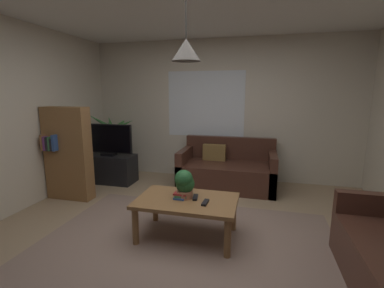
# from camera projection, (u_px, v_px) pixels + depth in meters

# --- Properties ---
(floor) EXTENTS (4.88, 4.93, 0.02)m
(floor) POSITION_uv_depth(u_px,v_px,m) (185.00, 247.00, 2.89)
(floor) COLOR #9E8466
(floor) RESTS_ON ground
(rug) EXTENTS (3.17, 2.71, 0.01)m
(rug) POSITION_uv_depth(u_px,v_px,m) (180.00, 257.00, 2.70)
(rug) COLOR gray
(rug) RESTS_ON ground
(wall_back) EXTENTS (5.00, 0.06, 2.55)m
(wall_back) POSITION_uv_depth(u_px,v_px,m) (221.00, 110.00, 5.03)
(wall_back) COLOR beige
(wall_back) RESTS_ON ground
(window_pane) EXTENTS (1.43, 0.01, 1.20)m
(window_pane) POSITION_uv_depth(u_px,v_px,m) (206.00, 104.00, 5.04)
(window_pane) COLOR white
(couch_under_window) EXTENTS (1.60, 0.85, 0.82)m
(couch_under_window) POSITION_uv_depth(u_px,v_px,m) (227.00, 171.00, 4.67)
(couch_under_window) COLOR #47281E
(couch_under_window) RESTS_ON ground
(coffee_table) EXTENTS (1.10, 0.69, 0.45)m
(coffee_table) POSITION_uv_depth(u_px,v_px,m) (187.00, 205.00, 3.01)
(coffee_table) COLOR olive
(coffee_table) RESTS_ON ground
(book_on_table_0) EXTENTS (0.13, 0.10, 0.02)m
(book_on_table_0) POSITION_uv_depth(u_px,v_px,m) (180.00, 198.00, 3.00)
(book_on_table_0) COLOR #2D4C8C
(book_on_table_0) RESTS_ON coffee_table
(book_on_table_1) EXTENTS (0.14, 0.10, 0.03)m
(book_on_table_1) POSITION_uv_depth(u_px,v_px,m) (181.00, 196.00, 3.00)
(book_on_table_1) COLOR #387247
(book_on_table_1) RESTS_ON coffee_table
(book_on_table_2) EXTENTS (0.15, 0.09, 0.02)m
(book_on_table_2) POSITION_uv_depth(u_px,v_px,m) (180.00, 194.00, 3.00)
(book_on_table_2) COLOR #B22D2D
(book_on_table_2) RESTS_ON coffee_table
(remote_on_table_0) EXTENTS (0.07, 0.17, 0.02)m
(remote_on_table_0) POSITION_uv_depth(u_px,v_px,m) (195.00, 197.00, 3.02)
(remote_on_table_0) COLOR black
(remote_on_table_0) RESTS_ON coffee_table
(remote_on_table_1) EXTENTS (0.06, 0.16, 0.02)m
(remote_on_table_1) POSITION_uv_depth(u_px,v_px,m) (205.00, 202.00, 2.88)
(remote_on_table_1) COLOR black
(remote_on_table_1) RESTS_ON coffee_table
(potted_plant_on_table) EXTENTS (0.22, 0.23, 0.32)m
(potted_plant_on_table) POSITION_uv_depth(u_px,v_px,m) (184.00, 183.00, 3.03)
(potted_plant_on_table) COLOR #B77051
(potted_plant_on_table) RESTS_ON coffee_table
(tv_stand) EXTENTS (0.90, 0.44, 0.50)m
(tv_stand) POSITION_uv_depth(u_px,v_px,m) (110.00, 168.00, 4.93)
(tv_stand) COLOR black
(tv_stand) RESTS_ON ground
(tv) EXTENTS (0.91, 0.16, 0.56)m
(tv) POSITION_uv_depth(u_px,v_px,m) (108.00, 139.00, 4.81)
(tv) COLOR black
(tv) RESTS_ON tv_stand
(potted_palm_corner) EXTENTS (0.82, 0.92, 1.27)m
(potted_palm_corner) POSITION_uv_depth(u_px,v_px,m) (115.00, 148.00, 5.33)
(potted_palm_corner) COLOR #4C4C51
(potted_palm_corner) RESTS_ON ground
(bookshelf_corner) EXTENTS (0.70, 0.31, 1.40)m
(bookshelf_corner) POSITION_uv_depth(u_px,v_px,m) (68.00, 153.00, 4.08)
(bookshelf_corner) COLOR olive
(bookshelf_corner) RESTS_ON ground
(pendant_lamp) EXTENTS (0.29, 0.29, 0.64)m
(pendant_lamp) POSITION_uv_depth(u_px,v_px,m) (186.00, 50.00, 2.71)
(pendant_lamp) COLOR black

